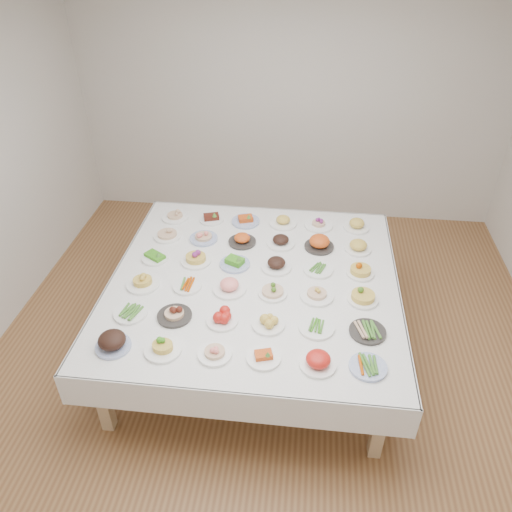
# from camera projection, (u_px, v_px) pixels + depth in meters

# --- Properties ---
(room_envelope) EXTENTS (5.02, 5.02, 2.81)m
(room_envelope) POSITION_uv_depth(u_px,v_px,m) (274.00, 162.00, 3.45)
(room_envelope) COLOR olive
(room_envelope) RESTS_ON ground
(display_table) EXTENTS (2.38, 2.38, 0.75)m
(display_table) POSITION_uv_depth(u_px,v_px,m) (254.00, 285.00, 4.17)
(display_table) COLOR white
(display_table) RESTS_ON ground
(dish_0) EXTENTS (0.25, 0.25, 0.15)m
(dish_0) POSITION_uv_depth(u_px,v_px,m) (112.00, 340.00, 3.46)
(dish_0) COLOR #4C66B2
(dish_0) RESTS_ON display_table
(dish_1) EXTENTS (0.26, 0.26, 0.14)m
(dish_1) POSITION_uv_depth(u_px,v_px,m) (162.00, 344.00, 3.44)
(dish_1) COLOR white
(dish_1) RESTS_ON display_table
(dish_2) EXTENTS (0.23, 0.23, 0.11)m
(dish_2) POSITION_uv_depth(u_px,v_px,m) (215.00, 351.00, 3.41)
(dish_2) COLOR white
(dish_2) RESTS_ON display_table
(dish_3) EXTENTS (0.24, 0.24, 0.09)m
(dish_3) POSITION_uv_depth(u_px,v_px,m) (264.00, 356.00, 3.39)
(dish_3) COLOR white
(dish_3) RESTS_ON display_table
(dish_4) EXTENTS (0.25, 0.25, 0.13)m
(dish_4) POSITION_uv_depth(u_px,v_px,m) (318.00, 360.00, 3.33)
(dish_4) COLOR white
(dish_4) RESTS_ON display_table
(dish_5) EXTENTS (0.26, 0.25, 0.06)m
(dish_5) POSITION_uv_depth(u_px,v_px,m) (368.00, 365.00, 3.33)
(dish_5) COLOR #4C66B2
(dish_5) RESTS_ON display_table
(dish_6) EXTENTS (0.25, 0.25, 0.06)m
(dish_6) POSITION_uv_depth(u_px,v_px,m) (130.00, 312.00, 3.77)
(dish_6) COLOR white
(dish_6) RESTS_ON display_table
(dish_7) EXTENTS (0.26, 0.26, 0.15)m
(dish_7) POSITION_uv_depth(u_px,v_px,m) (174.00, 310.00, 3.72)
(dish_7) COLOR #2C2927
(dish_7) RESTS_ON display_table
(dish_8) EXTENTS (0.24, 0.24, 0.11)m
(dish_8) POSITION_uv_depth(u_px,v_px,m) (222.00, 317.00, 3.69)
(dish_8) COLOR white
(dish_8) RESTS_ON display_table
(dish_9) EXTENTS (0.24, 0.24, 0.11)m
(dish_9) POSITION_uv_depth(u_px,v_px,m) (268.00, 320.00, 3.66)
(dish_9) COLOR white
(dish_9) RESTS_ON display_table
(dish_10) EXTENTS (0.26, 0.26, 0.05)m
(dish_10) POSITION_uv_depth(u_px,v_px,m) (317.00, 326.00, 3.65)
(dish_10) COLOR white
(dish_10) RESTS_ON display_table
(dish_11) EXTENTS (0.26, 0.26, 0.06)m
(dish_11) POSITION_uv_depth(u_px,v_px,m) (368.00, 330.00, 3.60)
(dish_11) COLOR #2C2927
(dish_11) RESTS_ON display_table
(dish_12) EXTENTS (0.27, 0.27, 0.14)m
(dish_12) POSITION_uv_depth(u_px,v_px,m) (142.00, 279.00, 4.04)
(dish_12) COLOR white
(dish_12) RESTS_ON display_table
(dish_13) EXTENTS (0.23, 0.23, 0.05)m
(dish_13) POSITION_uv_depth(u_px,v_px,m) (187.00, 285.00, 4.04)
(dish_13) COLOR white
(dish_13) RESTS_ON display_table
(dish_14) EXTENTS (0.26, 0.26, 0.14)m
(dish_14) POSITION_uv_depth(u_px,v_px,m) (229.00, 284.00, 3.98)
(dish_14) COLOR white
(dish_14) RESTS_ON display_table
(dish_15) EXTENTS (0.24, 0.24, 0.14)m
(dish_15) POSITION_uv_depth(u_px,v_px,m) (273.00, 288.00, 3.94)
(dish_15) COLOR white
(dish_15) RESTS_ON display_table
(dish_16) EXTENTS (0.26, 0.26, 0.13)m
(dish_16) POSITION_uv_depth(u_px,v_px,m) (317.00, 291.00, 3.92)
(dish_16) COLOR white
(dish_16) RESTS_ON display_table
(dish_17) EXTENTS (0.24, 0.24, 0.15)m
(dish_17) POSITION_uv_depth(u_px,v_px,m) (363.00, 294.00, 3.88)
(dish_17) COLOR white
(dish_17) RESTS_ON display_table
(dish_18) EXTENTS (0.23, 0.23, 0.11)m
(dish_18) POSITION_uv_depth(u_px,v_px,m) (155.00, 255.00, 4.34)
(dish_18) COLOR white
(dish_18) RESTS_ON display_table
(dish_19) EXTENTS (0.26, 0.26, 0.16)m
(dish_19) POSITION_uv_depth(u_px,v_px,m) (196.00, 255.00, 4.29)
(dish_19) COLOR white
(dish_19) RESTS_ON display_table
(dish_20) EXTENTS (0.26, 0.26, 0.12)m
(dish_20) POSITION_uv_depth(u_px,v_px,m) (235.00, 261.00, 4.27)
(dish_20) COLOR #4C66B2
(dish_20) RESTS_ON display_table
(dish_21) EXTENTS (0.25, 0.25, 0.13)m
(dish_21) POSITION_uv_depth(u_px,v_px,m) (276.00, 263.00, 4.22)
(dish_21) COLOR white
(dish_21) RESTS_ON display_table
(dish_22) EXTENTS (0.25, 0.25, 0.05)m
(dish_22) POSITION_uv_depth(u_px,v_px,m) (318.00, 269.00, 4.22)
(dish_22) COLOR white
(dish_22) RESTS_ON display_table
(dish_23) EXTENTS (0.23, 0.23, 0.13)m
(dish_23) POSITION_uv_depth(u_px,v_px,m) (361.00, 269.00, 4.16)
(dish_23) COLOR white
(dish_23) RESTS_ON display_table
(dish_24) EXTENTS (0.25, 0.25, 0.14)m
(dish_24) POSITION_uv_depth(u_px,v_px,m) (167.00, 231.00, 4.62)
(dish_24) COLOR white
(dish_24) RESTS_ON display_table
(dish_25) EXTENTS (0.25, 0.25, 0.15)m
(dish_25) POSITION_uv_depth(u_px,v_px,m) (203.00, 233.00, 4.58)
(dish_25) COLOR #4C66B2
(dish_25) RESTS_ON display_table
(dish_26) EXTENTS (0.25, 0.25, 0.13)m
(dish_26) POSITION_uv_depth(u_px,v_px,m) (242.00, 237.00, 4.54)
(dish_26) COLOR #2C2927
(dish_26) RESTS_ON display_table
(dish_27) EXTENTS (0.25, 0.25, 0.13)m
(dish_27) POSITION_uv_depth(u_px,v_px,m) (281.00, 239.00, 4.52)
(dish_27) COLOR white
(dish_27) RESTS_ON display_table
(dish_28) EXTENTS (0.26, 0.26, 0.15)m
(dish_28) POSITION_uv_depth(u_px,v_px,m) (320.00, 241.00, 4.47)
(dish_28) COLOR #2C2927
(dish_28) RESTS_ON display_table
(dish_29) EXTENTS (0.23, 0.23, 0.12)m
(dish_29) POSITION_uv_depth(u_px,v_px,m) (358.00, 245.00, 4.45)
(dish_29) COLOR white
(dish_29) RESTS_ON display_table
(dish_30) EXTENTS (0.26, 0.26, 0.13)m
(dish_30) POSITION_uv_depth(u_px,v_px,m) (175.00, 213.00, 4.90)
(dish_30) COLOR white
(dish_30) RESTS_ON display_table
(dish_31) EXTENTS (0.23, 0.23, 0.11)m
(dish_31) POSITION_uv_depth(u_px,v_px,m) (211.00, 217.00, 4.87)
(dish_31) COLOR white
(dish_31) RESTS_ON display_table
(dish_32) EXTENTS (0.27, 0.27, 0.11)m
(dish_32) POSITION_uv_depth(u_px,v_px,m) (246.00, 218.00, 4.84)
(dish_32) COLOR #4C66B2
(dish_32) RESTS_ON display_table
(dish_33) EXTENTS (0.26, 0.26, 0.13)m
(dish_33) POSITION_uv_depth(u_px,v_px,m) (283.00, 219.00, 4.80)
(dish_33) COLOR white
(dish_33) RESTS_ON display_table
(dish_34) EXTENTS (0.27, 0.27, 0.12)m
(dish_34) POSITION_uv_depth(u_px,v_px,m) (319.00, 222.00, 4.78)
(dish_34) COLOR white
(dish_34) RESTS_ON display_table
(dish_35) EXTENTS (0.24, 0.24, 0.13)m
(dish_35) POSITION_uv_depth(u_px,v_px,m) (357.00, 224.00, 4.74)
(dish_35) COLOR white
(dish_35) RESTS_ON display_table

